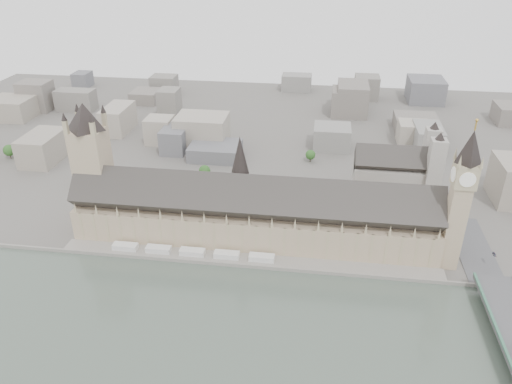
# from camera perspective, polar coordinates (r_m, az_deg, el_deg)

# --- Properties ---
(ground) EXTENTS (900.00, 900.00, 0.00)m
(ground) POSITION_cam_1_polar(r_m,az_deg,el_deg) (361.82, -0.79, -7.26)
(ground) COLOR #595651
(ground) RESTS_ON ground
(embankment_wall) EXTENTS (600.00, 1.50, 3.00)m
(embankment_wall) POSITION_cam_1_polar(r_m,az_deg,el_deg) (348.93, -1.17, -8.46)
(embankment_wall) COLOR gray
(embankment_wall) RESTS_ON ground
(river_terrace) EXTENTS (270.00, 15.00, 2.00)m
(river_terrace) POSITION_cam_1_polar(r_m,az_deg,el_deg) (355.20, -0.98, -7.82)
(river_terrace) COLOR gray
(river_terrace) RESTS_ON ground
(terrace_tents) EXTENTS (118.00, 7.00, 4.00)m
(terrace_tents) POSITION_cam_1_polar(r_m,az_deg,el_deg) (361.22, -7.30, -6.81)
(terrace_tents) COLOR silver
(terrace_tents) RESTS_ON river_terrace
(palace_of_westminster) EXTENTS (265.00, 40.73, 55.44)m
(palace_of_westminster) POSITION_cam_1_polar(r_m,az_deg,el_deg) (365.87, -0.35, -2.59)
(palace_of_westminster) COLOR #9E856B
(palace_of_westminster) RESTS_ON ground
(elizabeth_tower) EXTENTS (17.00, 17.00, 107.50)m
(elizabeth_tower) POSITION_cam_1_polar(r_m,az_deg,el_deg) (348.18, 22.42, 0.07)
(elizabeth_tower) COLOR #9E856B
(elizabeth_tower) RESTS_ON ground
(victoria_tower) EXTENTS (30.00, 30.00, 100.00)m
(victoria_tower) POSITION_cam_1_polar(r_m,az_deg,el_deg) (390.97, -18.25, 3.38)
(victoria_tower) COLOR #9E856B
(victoria_tower) RESTS_ON ground
(central_tower) EXTENTS (13.00, 13.00, 48.00)m
(central_tower) POSITION_cam_1_polar(r_m,az_deg,el_deg) (356.37, -1.82, 2.92)
(central_tower) COLOR #9A8B6A
(central_tower) RESTS_ON ground
(westminster_abbey) EXTENTS (68.00, 36.00, 64.00)m
(westminster_abbey) POSITION_cam_1_polar(r_m,az_deg,el_deg) (433.34, 15.81, 1.77)
(westminster_abbey) COLOR gray
(westminster_abbey) RESTS_ON ground
(city_skyline_inland) EXTENTS (720.00, 360.00, 38.00)m
(city_skyline_inland) POSITION_cam_1_polar(r_m,az_deg,el_deg) (571.44, 2.93, 8.53)
(city_skyline_inland) COLOR gray
(city_skyline_inland) RESTS_ON ground
(park_trees) EXTENTS (110.00, 30.00, 15.00)m
(park_trees) POSITION_cam_1_polar(r_m,az_deg,el_deg) (409.29, -0.92, -1.48)
(park_trees) COLOR #26491A
(park_trees) RESTS_ON ground
(car_approach) EXTENTS (2.05, 4.51, 1.28)m
(car_approach) POSITION_cam_1_polar(r_m,az_deg,el_deg) (380.94, 25.59, -6.43)
(car_approach) COLOR gray
(car_approach) RESTS_ON westminster_bridge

